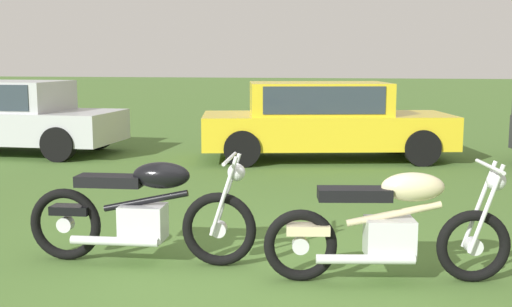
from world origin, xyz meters
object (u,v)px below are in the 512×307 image
at_px(motorcycle_cream, 391,226).
at_px(car_silver, 9,113).
at_px(motorcycle_black, 143,212).
at_px(car_yellow, 323,117).

bearing_deg(motorcycle_cream, car_silver, 129.81).
relative_size(motorcycle_black, car_silver, 0.50).
height_order(car_silver, car_yellow, same).
distance_m(motorcycle_cream, car_silver, 9.57).
bearing_deg(car_yellow, car_silver, 170.52).
bearing_deg(motorcycle_black, motorcycle_cream, -6.19).
relative_size(car_silver, car_yellow, 0.88).
bearing_deg(motorcycle_black, car_yellow, 76.70).
bearing_deg(car_yellow, motorcycle_cream, -92.95).
relative_size(motorcycle_cream, car_yellow, 0.43).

